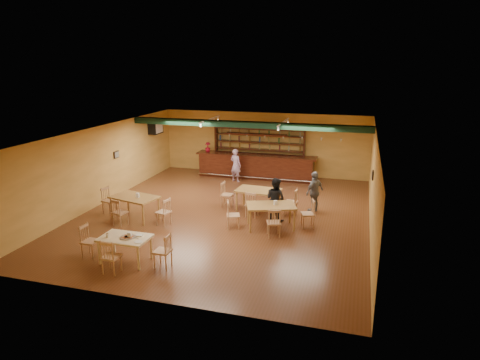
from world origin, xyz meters
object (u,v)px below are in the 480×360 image
(dining_table_c, at_px, (135,207))
(patron_bar, at_px, (236,165))
(bar_counter, at_px, (256,166))
(dining_table_d, at_px, (271,216))
(patron_right_a, at_px, (275,199))
(near_table, at_px, (126,249))
(dining_table_b, at_px, (258,200))

(dining_table_c, bearing_deg, patron_bar, 83.85)
(bar_counter, height_order, dining_table_c, bar_counter)
(dining_table_d, bearing_deg, patron_right_a, 70.95)
(patron_right_a, bearing_deg, bar_counter, -40.97)
(dining_table_d, distance_m, patron_right_a, 0.85)
(near_table, bearing_deg, patron_bar, 86.83)
(bar_counter, bearing_deg, patron_right_a, -69.04)
(dining_table_c, xyz_separation_m, dining_table_d, (4.74, 0.47, -0.01))
(dining_table_b, distance_m, patron_right_a, 1.19)
(dining_table_c, relative_size, dining_table_d, 1.02)
(dining_table_c, height_order, patron_right_a, patron_right_a)
(near_table, bearing_deg, patron_right_a, 53.11)
(near_table, xyz_separation_m, patron_right_a, (3.31, 4.31, 0.39))
(patron_right_a, bearing_deg, patron_bar, -29.87)
(dining_table_c, bearing_deg, dining_table_d, 19.16)
(dining_table_c, distance_m, patron_bar, 5.97)
(patron_right_a, bearing_deg, dining_table_c, 42.76)
(dining_table_b, bearing_deg, patron_right_a, -40.73)
(patron_right_a, bearing_deg, near_table, 80.57)
(dining_table_d, distance_m, near_table, 4.85)
(dining_table_b, xyz_separation_m, patron_bar, (-1.94, 3.57, 0.37))
(patron_bar, bearing_deg, bar_counter, -111.13)
(bar_counter, bearing_deg, patron_bar, -132.15)
(near_table, distance_m, patron_bar, 8.71)
(dining_table_d, bearing_deg, near_table, -152.47)
(dining_table_b, relative_size, patron_right_a, 1.05)
(bar_counter, bearing_deg, dining_table_b, -74.85)
(dining_table_d, height_order, patron_right_a, patron_right_a)
(dining_table_d, xyz_separation_m, patron_right_a, (-0.00, 0.77, 0.36))
(dining_table_d, bearing_deg, dining_table_c, 166.30)
(patron_bar, bearing_deg, dining_table_d, 139.10)
(near_table, relative_size, patron_right_a, 0.89)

